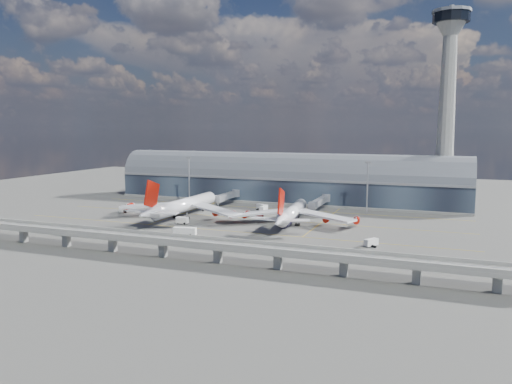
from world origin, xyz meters
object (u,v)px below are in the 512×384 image
(cargo_train_1, at_px, (179,238))
(cargo_train_2, at_px, (309,250))
(floodlight_mast_left, at_px, (189,178))
(airliner_left, at_px, (183,206))
(service_truck_2, at_px, (185,231))
(service_truck_4, at_px, (263,209))
(control_tower, at_px, (447,109))
(service_truck_3, at_px, (371,242))
(service_truck_5, at_px, (262,207))
(airliner_right, at_px, (292,213))
(cargo_train_0, at_px, (72,233))
(service_truck_0, at_px, (126,209))
(floodlight_mast_right, at_px, (367,186))
(service_truck_1, at_px, (182,220))

(cargo_train_1, xyz_separation_m, cargo_train_2, (50.86, -0.33, 0.04))
(floodlight_mast_left, bearing_deg, airliner_left, -64.86)
(service_truck_2, xyz_separation_m, service_truck_4, (10.27, 62.23, -0.20))
(control_tower, distance_m, service_truck_3, 113.02)
(service_truck_2, height_order, cargo_train_2, service_truck_2)
(service_truck_5, bearing_deg, control_tower, -42.87)
(cargo_train_2, bearing_deg, airliner_left, 94.95)
(airliner_right, bearing_deg, airliner_left, 177.65)
(service_truck_2, xyz_separation_m, cargo_train_2, (52.94, -8.72, -0.75))
(service_truck_3, distance_m, cargo_train_0, 115.94)
(control_tower, height_order, service_truck_0, control_tower)
(floodlight_mast_right, bearing_deg, service_truck_4, -160.98)
(airliner_right, distance_m, service_truck_0, 87.41)
(cargo_train_0, bearing_deg, airliner_right, -38.30)
(airliner_left, height_order, cargo_train_0, airliner_left)
(service_truck_2, height_order, service_truck_4, service_truck_2)
(airliner_left, xyz_separation_m, service_truck_2, (19.33, -32.96, -4.31))
(service_truck_0, height_order, cargo_train_1, service_truck_0)
(service_truck_4, bearing_deg, airliner_right, -42.08)
(control_tower, relative_size, service_truck_5, 15.74)
(service_truck_0, distance_m, service_truck_1, 44.87)
(service_truck_2, distance_m, service_truck_3, 71.75)
(floodlight_mast_right, xyz_separation_m, service_truck_3, (12.22, -70.64, -12.24))
(airliner_right, height_order, cargo_train_0, airliner_right)
(airliner_left, relative_size, cargo_train_0, 12.62)
(airliner_right, distance_m, service_truck_4, 34.60)
(cargo_train_0, distance_m, cargo_train_2, 95.40)
(service_truck_1, height_order, cargo_train_0, service_truck_1)
(service_truck_3, relative_size, cargo_train_1, 0.54)
(airliner_left, bearing_deg, cargo_train_1, -62.07)
(service_truck_2, relative_size, service_truck_3, 1.60)
(service_truck_2, distance_m, service_truck_5, 68.55)
(service_truck_2, relative_size, cargo_train_2, 0.93)
(floodlight_mast_left, relative_size, cargo_train_2, 2.54)
(airliner_right, xyz_separation_m, cargo_train_1, (-30.87, -44.74, -4.12))
(cargo_train_0, bearing_deg, service_truck_0, 30.17)
(airliner_right, xyz_separation_m, service_truck_4, (-22.68, 25.88, -3.54))
(cargo_train_2, bearing_deg, service_truck_2, 115.57)
(service_truck_0, bearing_deg, service_truck_5, 32.88)
(airliner_left, distance_m, service_truck_5, 44.41)
(cargo_train_2, bearing_deg, service_truck_0, 101.56)
(airliner_left, height_order, service_truck_5, airliner_left)
(floodlight_mast_left, height_order, floodlight_mast_right, same)
(service_truck_4, xyz_separation_m, service_truck_5, (-2.88, 5.91, -0.00))
(cargo_train_0, relative_size, cargo_train_1, 0.51)
(service_truck_0, relative_size, service_truck_2, 0.85)
(floodlight_mast_left, height_order, service_truck_1, floodlight_mast_left)
(service_truck_1, bearing_deg, service_truck_4, -31.47)
(service_truck_2, xyz_separation_m, cargo_train_1, (2.08, -8.39, -0.78))
(service_truck_0, distance_m, service_truck_4, 69.17)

